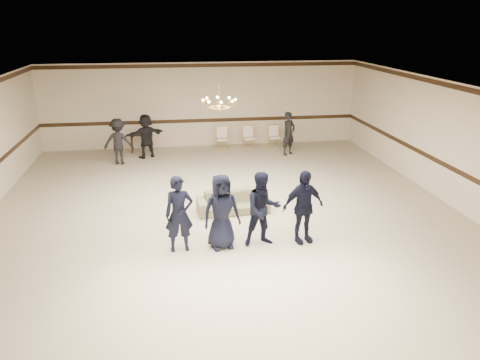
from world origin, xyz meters
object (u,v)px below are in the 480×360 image
object	(u,v)px
banquet_chair_mid	(249,138)
console_table	(142,143)
adult_mid	(146,136)
boy_b	(222,212)
boy_c	(263,209)
adult_right	(289,133)
chandelier	(219,95)
adult_left	(118,142)
banquet_chair_left	(223,139)
settee	(233,202)
banquet_chair_right	(274,137)
boy_d	(303,207)
boy_a	(179,214)

from	to	relation	value
banquet_chair_mid	console_table	xyz separation A→B (m)	(-4.00, 0.20, -0.09)
adult_mid	console_table	world-z (taller)	adult_mid
boy_b	boy_c	world-z (taller)	same
adult_right	banquet_chair_mid	xyz separation A→B (m)	(-1.30, 0.99, -0.35)
chandelier	adult_mid	size ratio (longest dim) A/B	0.60
chandelier	adult_left	bearing A→B (deg)	127.50
adult_left	banquet_chair_left	distance (m)	3.93
boy_b	settee	world-z (taller)	boy_b
banquet_chair_right	adult_left	bearing A→B (deg)	-169.15
chandelier	console_table	xyz separation A→B (m)	(-2.31, 5.42, -2.53)
adult_left	banquet_chair_mid	distance (m)	4.89
banquet_chair_mid	banquet_chair_right	bearing A→B (deg)	-2.16
console_table	adult_right	bearing A→B (deg)	-15.91
settee	banquet_chair_right	xyz separation A→B (m)	(2.47, 6.16, 0.17)
chandelier	adult_right	xyz separation A→B (m)	(2.99, 4.23, -2.09)
boy_b	banquet_chair_right	world-z (taller)	boy_b
adult_left	chandelier	bearing A→B (deg)	136.03
boy_b	banquet_chair_left	distance (m)	8.19
boy_c	settee	xyz separation A→B (m)	(-0.38, 1.96, -0.56)
settee	banquet_chair_right	world-z (taller)	banquet_chair_right
banquet_chair_mid	console_table	world-z (taller)	banquet_chair_mid
boy_d	banquet_chair_right	xyz separation A→B (m)	(1.19, 8.12, -0.40)
boy_a	banquet_chair_right	size ratio (longest dim) A/B	1.92
banquet_chair_right	banquet_chair_mid	bearing A→B (deg)	178.11
chandelier	adult_left	size ratio (longest dim) A/B	0.60
boy_c	banquet_chair_mid	size ratio (longest dim) A/B	1.92
settee	adult_mid	xyz separation A→B (m)	(-2.33, 5.57, 0.52)
boy_b	boy_d	distance (m)	1.80
boy_d	console_table	distance (m)	9.16
chandelier	adult_right	world-z (taller)	chandelier
chandelier	adult_right	size ratio (longest dim) A/B	0.60
adult_left	adult_mid	distance (m)	1.14
boy_c	console_table	xyz separation A→B (m)	(-2.91, 8.32, -0.49)
boy_a	adult_mid	bearing A→B (deg)	91.63
adult_right	adult_mid	bearing A→B (deg)	141.85
settee	banquet_chair_right	distance (m)	6.64
adult_right	banquet_chair_mid	size ratio (longest dim) A/B	1.82
console_table	chandelier	bearing A→B (deg)	-70.14
adult_mid	console_table	size ratio (longest dim) A/B	1.92
boy_b	boy_d	xyz separation A→B (m)	(1.80, 0.00, 0.00)
banquet_chair_left	adult_mid	bearing A→B (deg)	-164.60
banquet_chair_left	boy_a	bearing A→B (deg)	-99.62
adult_mid	adult_right	xyz separation A→B (m)	(5.10, -0.40, 0.00)
settee	boy_d	bearing A→B (deg)	-60.36
console_table	boy_b	bearing A→B (deg)	-79.70
boy_d	adult_left	size ratio (longest dim) A/B	1.06
boy_d	adult_mid	bearing A→B (deg)	102.78
boy_a	boy_b	bearing A→B (deg)	-5.23
chandelier	adult_right	bearing A→B (deg)	54.77
boy_c	adult_left	xyz separation A→B (m)	(-3.61, 6.83, -0.04)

